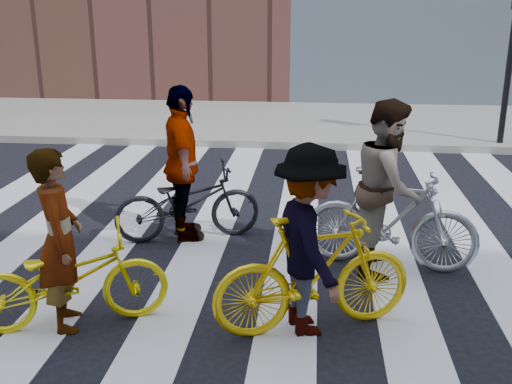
% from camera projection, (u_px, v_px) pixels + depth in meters
% --- Properties ---
extents(ground, '(100.00, 100.00, 0.00)m').
position_uv_depth(ground, '(249.00, 246.00, 7.22)').
color(ground, black).
rests_on(ground, ground).
extents(sidewalk_far, '(100.00, 5.00, 0.15)m').
position_uv_depth(sidewalk_far, '(284.00, 122.00, 14.30)').
color(sidewalk_far, gray).
rests_on(sidewalk_far, ground).
extents(zebra_crosswalk, '(8.25, 10.00, 0.01)m').
position_uv_depth(zebra_crosswalk, '(249.00, 245.00, 7.21)').
color(zebra_crosswalk, silver).
rests_on(zebra_crosswalk, ground).
extents(bike_yellow_left, '(1.84, 1.19, 0.91)m').
position_uv_depth(bike_yellow_left, '(69.00, 279.00, 5.32)').
color(bike_yellow_left, '#FFF00E').
rests_on(bike_yellow_left, ground).
extents(bike_silver_mid, '(1.93, 0.86, 1.12)m').
position_uv_depth(bike_silver_mid, '(390.00, 220.00, 6.47)').
color(bike_silver_mid, '#B0B5BB').
rests_on(bike_silver_mid, ground).
extents(bike_yellow_right, '(1.88, 1.10, 1.09)m').
position_uv_depth(bike_yellow_right, '(314.00, 274.00, 5.21)').
color(bike_yellow_right, yellow).
rests_on(bike_yellow_right, ground).
extents(bike_dark_rear, '(1.88, 1.16, 0.93)m').
position_uv_depth(bike_dark_rear, '(188.00, 203.00, 7.30)').
color(bike_dark_rear, black).
rests_on(bike_dark_rear, ground).
extents(rider_left, '(0.58, 0.70, 1.65)m').
position_uv_depth(rider_left, '(59.00, 240.00, 5.21)').
color(rider_left, slate).
rests_on(rider_left, ground).
extents(rider_mid, '(0.86, 1.02, 1.87)m').
position_uv_depth(rider_mid, '(388.00, 186.00, 6.36)').
color(rider_mid, slate).
rests_on(rider_mid, ground).
extents(rider_right, '(0.97, 1.25, 1.70)m').
position_uv_depth(rider_right, '(309.00, 241.00, 5.13)').
color(rider_right, slate).
rests_on(rider_right, ground).
extents(rider_rear, '(0.80, 1.20, 1.90)m').
position_uv_depth(rider_rear, '(182.00, 165.00, 7.16)').
color(rider_rear, slate).
rests_on(rider_rear, ground).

